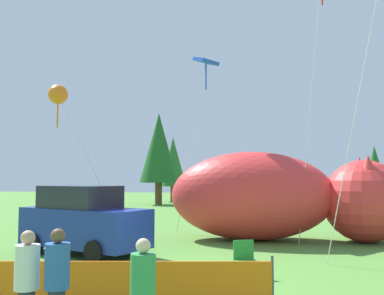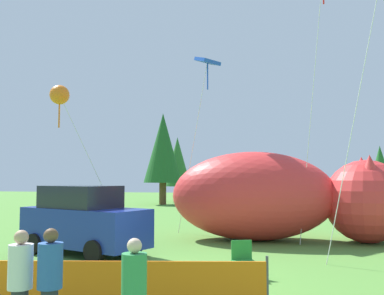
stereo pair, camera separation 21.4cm
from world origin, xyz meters
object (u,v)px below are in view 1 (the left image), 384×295
object	(u,v)px
spectator_in_green_shirt	(143,292)
kite_orange_flower	(58,95)
parked_car	(83,221)
inflatable_cat	(280,199)
folding_chair	(245,257)
spectator_in_black_shirt	(27,282)
kite_blue_box	(205,65)
spectator_in_grey_shirt	(57,281)

from	to	relation	value
spectator_in_green_shirt	kite_orange_flower	distance (m)	12.42
parked_car	inflatable_cat	bearing A→B (deg)	55.55
parked_car	kite_orange_flower	xyz separation A→B (m)	(-2.14, 2.18, 4.62)
folding_chair	spectator_in_black_shirt	xyz separation A→B (m)	(-2.98, -4.81, 0.40)
inflatable_cat	spectator_in_black_shirt	xyz separation A→B (m)	(-3.96, -11.35, -0.71)
parked_car	kite_orange_flower	distance (m)	5.54
folding_chair	inflatable_cat	bearing A→B (deg)	151.13
spectator_in_black_shirt	folding_chair	bearing A→B (deg)	58.24
spectator_in_black_shirt	kite_blue_box	world-z (taller)	kite_blue_box
parked_car	spectator_in_grey_shirt	size ratio (longest dim) A/B	2.76
kite_orange_flower	spectator_in_grey_shirt	bearing A→B (deg)	-61.79
spectator_in_green_shirt	kite_blue_box	world-z (taller)	kite_blue_box
parked_car	folding_chair	xyz separation A→B (m)	(5.36, -2.35, -0.57)
parked_car	kite_blue_box	size ratio (longest dim) A/B	0.59
spectator_in_green_shirt	spectator_in_grey_shirt	bearing A→B (deg)	170.55
kite_orange_flower	folding_chair	bearing A→B (deg)	-31.15
kite_orange_flower	spectator_in_green_shirt	bearing A→B (deg)	-56.14
folding_chair	spectator_in_grey_shirt	xyz separation A→B (m)	(-2.52, -4.75, 0.42)
folding_chair	inflatable_cat	size ratio (longest dim) A/B	0.10
folding_chair	spectator_in_green_shirt	world-z (taller)	spectator_in_green_shirt
spectator_in_grey_shirt	spectator_in_black_shirt	bearing A→B (deg)	-172.62
inflatable_cat	kite_orange_flower	xyz separation A→B (m)	(-8.48, -2.01, 4.08)
spectator_in_black_shirt	kite_orange_flower	distance (m)	11.42
parked_car	folding_chair	bearing A→B (deg)	-1.61
inflatable_cat	spectator_in_grey_shirt	size ratio (longest dim) A/B	5.39
parked_car	spectator_in_grey_shirt	xyz separation A→B (m)	(2.84, -7.09, -0.15)
spectator_in_black_shirt	kite_orange_flower	bearing A→B (deg)	115.84
folding_chair	spectator_in_grey_shirt	distance (m)	5.39
kite_blue_box	spectator_in_grey_shirt	bearing A→B (deg)	-91.45
inflatable_cat	spectator_in_black_shirt	size ratio (longest dim) A/B	5.49
inflatable_cat	spectator_in_green_shirt	size ratio (longest dim) A/B	5.65
spectator_in_grey_shirt	kite_blue_box	world-z (taller)	kite_blue_box
spectator_in_black_shirt	kite_blue_box	size ratio (longest dim) A/B	0.21
spectator_in_black_shirt	spectator_in_green_shirt	xyz separation A→B (m)	(1.86, -0.17, -0.03)
folding_chair	kite_orange_flower	xyz separation A→B (m)	(-7.50, 4.53, 5.19)
spectator_in_grey_shirt	kite_blue_box	xyz separation A→B (m)	(0.32, 12.79, 6.66)
parked_car	inflatable_cat	world-z (taller)	inflatable_cat
inflatable_cat	spectator_in_black_shirt	bearing A→B (deg)	-111.40
kite_orange_flower	parked_car	bearing A→B (deg)	-45.61
spectator_in_grey_shirt	kite_orange_flower	size ratio (longest dim) A/B	0.28
kite_orange_flower	kite_blue_box	bearing A→B (deg)	33.51
spectator_in_grey_shirt	parked_car	bearing A→B (deg)	111.81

